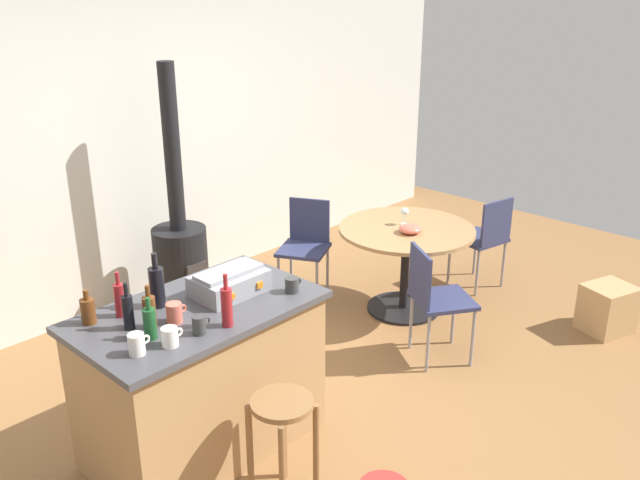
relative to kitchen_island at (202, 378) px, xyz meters
The scene contains 25 objects.
ground_plane 1.05m from the kitchen_island, 12.18° to the right, with size 8.80×8.80×0.00m, color olive.
back_wall 2.44m from the kitchen_island, 66.16° to the left, with size 8.00×0.10×2.70m, color beige.
kitchen_island is the anchor object (origin of this frame).
wooden_stool 0.67m from the kitchen_island, 89.80° to the right, with size 0.33×0.33×0.62m.
dining_table 2.26m from the kitchen_island, ahead, with size 1.11×1.11×0.74m.
folding_chair_near 3.09m from the kitchen_island, ahead, with size 0.47×0.47×0.85m.
folding_chair_far 2.17m from the kitchen_island, 28.33° to the left, with size 0.54×0.54×0.85m.
folding_chair_left 1.80m from the kitchen_island, 13.15° to the right, with size 0.55×0.55×0.87m.
wood_stove 1.81m from the kitchen_island, 57.92° to the left, with size 0.44×0.45×2.06m.
toolbox 0.58m from the kitchen_island, ahead, with size 0.42×0.29×0.15m.
bottle_0 0.62m from the kitchen_island, 127.64° to the left, with size 0.08×0.08×0.32m.
bottle_1 0.78m from the kitchen_island, 151.55° to the left, with size 0.08×0.08×0.19m.
bottle_2 0.68m from the kitchen_island, behind, with size 0.06×0.06×0.26m.
bottle_3 0.63m from the kitchen_island, behind, with size 0.07×0.07×0.24m.
bottle_4 0.64m from the kitchen_island, 93.24° to the right, with size 0.06×0.06×0.30m.
bottle_5 0.69m from the kitchen_island, 147.01° to the left, with size 0.06×0.06×0.26m.
bottle_6 0.67m from the kitchen_island, 164.04° to the right, with size 0.07×0.07×0.23m.
cup_0 0.74m from the kitchen_island, 159.25° to the right, with size 0.12×0.08×0.11m.
cup_1 0.59m from the kitchen_island, 124.25° to the right, with size 0.11×0.07×0.10m.
cup_2 0.54m from the kitchen_island, 164.92° to the right, with size 0.12×0.08×0.11m.
cup_3 0.66m from the kitchen_island, 145.12° to the right, with size 0.12×0.08×0.10m.
cup_4 0.75m from the kitchen_island, 24.99° to the right, with size 0.12×0.08×0.09m.
wine_glass 2.35m from the kitchen_island, ahead, with size 0.07×0.07×0.14m.
serving_bowl 2.20m from the kitchen_island, ahead, with size 0.18×0.18×0.07m, color #DB6651.
cardboard_box 3.29m from the kitchen_island, 21.01° to the right, with size 0.37×0.32×0.38m, color tan.
Camera 1 is at (-2.91, -2.62, 2.63)m, focal length 38.12 mm.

